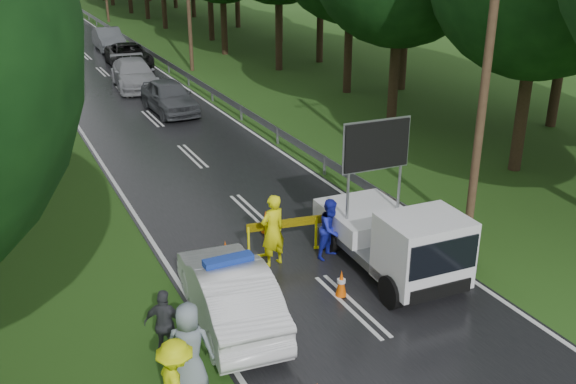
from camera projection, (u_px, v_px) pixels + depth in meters
ground at (351, 306)px, 15.09m from camera, size 160.00×160.00×0.00m
road at (103, 72)px, 40.07m from camera, size 7.00×140.00×0.02m
guardrail at (161, 59)px, 41.09m from camera, size 0.12×60.06×0.70m
utility_pole_near at (488, 58)px, 16.94m from camera, size 1.40×0.24×10.00m
police_sedan at (230, 293)px, 14.23m from camera, size 2.02×4.61×1.62m
work_truck at (397, 238)px, 16.13m from camera, size 2.29×4.79×3.75m
barrier at (291, 227)px, 17.30m from camera, size 2.45×0.43×1.02m
officer at (273, 231)px, 16.59m from camera, size 0.81×0.63×1.99m
civilian at (331, 229)px, 17.06m from camera, size 1.00×0.90×1.68m
bystander_mid at (166, 325)px, 12.98m from camera, size 0.97×0.86×1.58m
bystander_right at (189, 348)px, 12.05m from camera, size 1.07×0.92×1.85m
queue_car_first at (169, 96)px, 30.88m from camera, size 2.01×4.68×1.57m
queue_car_second at (134, 74)px, 35.77m from camera, size 2.59×5.51×1.55m
queue_car_third at (129, 56)px, 41.21m from camera, size 2.77×5.52×1.50m
queue_car_fourth at (109, 39)px, 46.97m from camera, size 1.83×4.95×1.62m
cone_center at (341, 284)px, 15.37m from camera, size 0.33×0.33×0.71m
cone_far at (266, 222)px, 18.61m from camera, size 0.34×0.34×0.71m
cone_left_mid at (226, 255)px, 16.63m from camera, size 0.38×0.38×0.80m
cone_right at (371, 200)px, 20.07m from camera, size 0.36×0.36×0.77m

